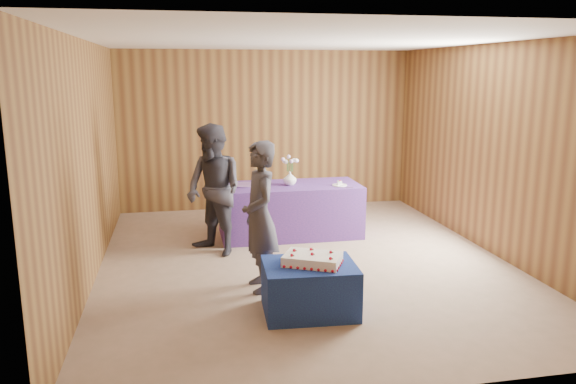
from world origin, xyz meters
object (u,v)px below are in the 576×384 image
object	(u,v)px
cake_table	(310,288)
sheet_cake	(313,259)
serving_table	(290,210)
vase	(290,178)
guest_left	(260,217)
guest_right	(214,190)

from	to	relation	value
cake_table	sheet_cake	size ratio (longest dim) A/B	1.33
serving_table	sheet_cake	bearing A→B (deg)	-96.62
sheet_cake	vase	bearing A→B (deg)	110.43
serving_table	guest_left	distance (m)	2.14
cake_table	guest_right	world-z (taller)	guest_right
sheet_cake	guest_left	xyz separation A→B (m)	(-0.41, 0.71, 0.27)
guest_left	guest_right	distance (m)	1.39
serving_table	vase	world-z (taller)	vase
guest_left	vase	bearing A→B (deg)	153.86
cake_table	guest_left	xyz separation A→B (m)	(-0.39, 0.70, 0.57)
guest_right	sheet_cake	bearing A→B (deg)	-15.63
serving_table	sheet_cake	world-z (taller)	serving_table
cake_table	guest_right	distance (m)	2.26
cake_table	serving_table	xyz separation A→B (m)	(0.34, 2.66, 0.12)
serving_table	guest_left	bearing A→B (deg)	-110.28
serving_table	guest_right	xyz separation A→B (m)	(-1.13, -0.63, 0.48)
serving_table	cake_table	bearing A→B (deg)	-97.19
guest_left	guest_right	world-z (taller)	guest_right
cake_table	serving_table	distance (m)	2.69
guest_left	guest_right	bearing A→B (deg)	-169.11
vase	guest_right	size ratio (longest dim) A/B	0.12
sheet_cake	guest_left	world-z (taller)	guest_left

